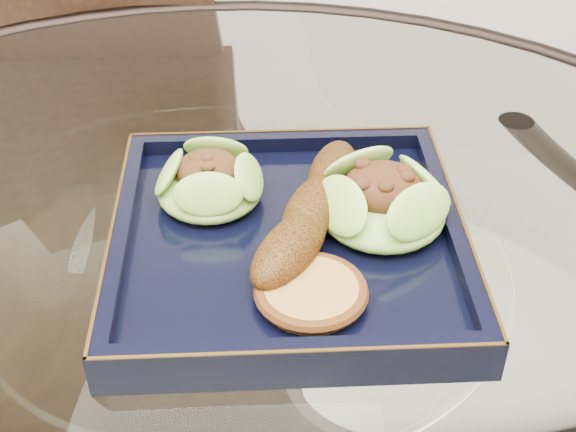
{
  "coord_description": "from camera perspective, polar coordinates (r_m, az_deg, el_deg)",
  "views": [
    {
      "loc": [
        0.08,
        -0.43,
        1.17
      ],
      "look_at": [
        0.06,
        0.06,
        0.8
      ],
      "focal_mm": 50.0,
      "sensor_mm": 36.0,
      "label": 1
    }
  ],
  "objects": [
    {
      "name": "dining_chair",
      "position": [
        1.13,
        -14.14,
        0.01
      ],
      "size": [
        0.43,
        0.43,
        0.91
      ],
      "rotation": [
        0.0,
        0.0,
        0.09
      ],
      "color": "#311D10",
      "rests_on": "ground"
    },
    {
      "name": "navy_plate",
      "position": [
        0.63,
        -0.0,
        -2.18
      ],
      "size": [
        0.29,
        0.29,
        0.02
      ],
      "primitive_type": "cube",
      "rotation": [
        0.0,
        0.0,
        0.08
      ],
      "color": "black",
      "rests_on": "dining_table"
    },
    {
      "name": "lettuce_wrap_left",
      "position": [
        0.65,
        -5.6,
        2.22
      ],
      "size": [
        0.11,
        0.11,
        0.03
      ],
      "primitive_type": "ellipsoid",
      "rotation": [
        0.0,
        0.0,
        -0.42
      ],
      "color": "#71AF32",
      "rests_on": "navy_plate"
    },
    {
      "name": "lettuce_wrap_right",
      "position": [
        0.63,
        6.74,
        0.8
      ],
      "size": [
        0.11,
        0.11,
        0.04
      ],
      "primitive_type": "ellipsoid",
      "rotation": [
        0.0,
        0.0,
        0.15
      ],
      "color": "#73AE32",
      "rests_on": "navy_plate"
    },
    {
      "name": "roasted_plantain",
      "position": [
        0.62,
        1.75,
        0.45
      ],
      "size": [
        0.1,
        0.19,
        0.03
      ],
      "primitive_type": "ellipsoid",
      "rotation": [
        0.0,
        0.0,
        1.25
      ],
      "color": "#592F09",
      "rests_on": "navy_plate"
    },
    {
      "name": "crumb_patty",
      "position": [
        0.56,
        1.66,
        -5.53
      ],
      "size": [
        0.07,
        0.07,
        0.01
      ],
      "primitive_type": "cylinder",
      "rotation": [
        0.0,
        0.0,
        0.05
      ],
      "color": "#C08D40",
      "rests_on": "navy_plate"
    }
  ]
}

